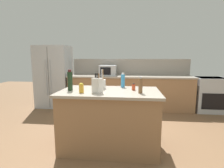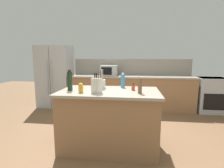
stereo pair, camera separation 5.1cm
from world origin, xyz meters
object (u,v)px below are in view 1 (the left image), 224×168
object	(u,v)px
microwave	(108,70)
knife_block	(97,85)
wine_bottle	(70,81)
refrigerator	(54,76)
utensil_crock	(102,84)
spice_jar_paprika	(134,87)
pepper_grinder	(141,85)
range_oven	(209,94)
honey_jar	(81,88)
dish_soap_bottle	(123,81)

from	to	relation	value
microwave	knife_block	distance (m)	2.41
wine_bottle	microwave	bearing A→B (deg)	82.44
refrigerator	knife_block	size ratio (longest dim) A/B	6.13
refrigerator	utensil_crock	bearing A→B (deg)	-49.45
spice_jar_paprika	pepper_grinder	distance (m)	0.25
refrigerator	range_oven	bearing A→B (deg)	-0.67
knife_block	spice_jar_paprika	distance (m)	0.60
refrigerator	utensil_crock	distance (m)	2.74
utensil_crock	honey_jar	bearing A→B (deg)	-123.04
utensil_crock	pepper_grinder	xyz separation A→B (m)	(0.61, -0.32, 0.03)
utensil_crock	spice_jar_paprika	distance (m)	0.53
spice_jar_paprika	dish_soap_bottle	world-z (taller)	dish_soap_bottle
utensil_crock	dish_soap_bottle	bearing A→B (deg)	24.87
refrigerator	utensil_crock	xyz separation A→B (m)	(1.78, -2.08, 0.13)
microwave	honey_jar	world-z (taller)	microwave
refrigerator	wine_bottle	xyz separation A→B (m)	(1.31, -2.30, 0.21)
knife_block	spice_jar_paprika	size ratio (longest dim) A/B	2.64
microwave	pepper_grinder	bearing A→B (deg)	-71.53
microwave	honey_jar	bearing A→B (deg)	-91.79
range_oven	pepper_grinder	xyz separation A→B (m)	(-1.97, -2.35, 0.59)
microwave	knife_block	size ratio (longest dim) A/B	1.60
honey_jar	wine_bottle	size ratio (longest dim) A/B	0.43
wine_bottle	pepper_grinder	distance (m)	1.09
range_oven	knife_block	distance (m)	3.59
knife_block	wine_bottle	distance (m)	0.49
range_oven	microwave	bearing A→B (deg)	180.00
honey_jar	pepper_grinder	size ratio (longest dim) A/B	0.58
microwave	honey_jar	size ratio (longest dim) A/B	3.31
knife_block	pepper_grinder	bearing A→B (deg)	35.73
knife_block	pepper_grinder	xyz separation A→B (m)	(0.62, 0.06, 0.00)
knife_block	dish_soap_bottle	size ratio (longest dim) A/B	1.17
range_oven	microwave	xyz separation A→B (m)	(-2.76, 0.00, 0.62)
refrigerator	pepper_grinder	bearing A→B (deg)	-45.05
range_oven	spice_jar_paprika	world-z (taller)	spice_jar_paprika
range_oven	honey_jar	size ratio (longest dim) A/B	6.59
range_oven	spice_jar_paprika	distance (m)	3.01
knife_block	wine_bottle	xyz separation A→B (m)	(-0.46, 0.16, 0.04)
microwave	pepper_grinder	size ratio (longest dim) A/B	1.91
dish_soap_bottle	pepper_grinder	xyz separation A→B (m)	(0.28, -0.48, -0.00)
refrigerator	pepper_grinder	size ratio (longest dim) A/B	7.35
refrigerator	knife_block	bearing A→B (deg)	-54.23
utensil_crock	wine_bottle	bearing A→B (deg)	-154.60
range_oven	wine_bottle	size ratio (longest dim) A/B	2.81
range_oven	utensil_crock	size ratio (longest dim) A/B	2.87
knife_block	range_oven	bearing A→B (deg)	73.01
refrigerator	pepper_grinder	distance (m)	3.39
wine_bottle	pepper_grinder	world-z (taller)	wine_bottle
microwave	refrigerator	bearing A→B (deg)	178.17
refrigerator	spice_jar_paprika	size ratio (longest dim) A/B	16.18
range_oven	dish_soap_bottle	xyz separation A→B (m)	(-2.25, -1.87, 0.59)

